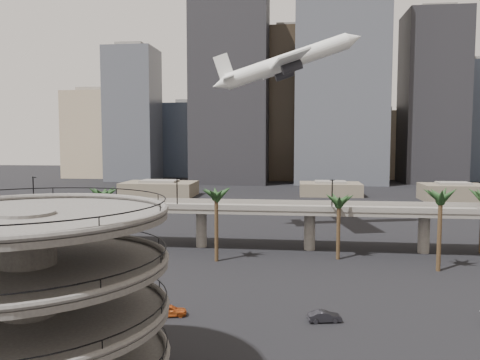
# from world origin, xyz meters

# --- Properties ---
(parking_ramp) EXTENTS (22.20, 22.20, 17.35)m
(parking_ramp) POSITION_xyz_m (-13.00, -4.00, 9.84)
(parking_ramp) COLOR #4C4947
(parking_ramp) RESTS_ON ground
(overpass) EXTENTS (130.00, 9.30, 14.70)m
(overpass) POSITION_xyz_m (0.00, 55.00, 7.34)
(overpass) COLOR #68625C
(overpass) RESTS_ON ground
(palm_trees) EXTENTS (76.40, 18.40, 14.00)m
(palm_trees) POSITION_xyz_m (11.58, 47.18, 11.30)
(palm_trees) COLOR #47341E
(palm_trees) RESTS_ON ground
(low_buildings) EXTENTS (135.00, 27.50, 6.80)m
(low_buildings) POSITION_xyz_m (6.89, 142.30, 2.86)
(low_buildings) COLOR #625A48
(low_buildings) RESTS_ON ground
(skyline) EXTENTS (269.00, 86.00, 112.04)m
(skyline) POSITION_xyz_m (15.11, 217.09, 40.93)
(skyline) COLOR gray
(skyline) RESTS_ON ground
(airborne_jet) EXTENTS (35.66, 32.28, 15.21)m
(airborne_jet) POSITION_xyz_m (5.79, 71.99, 39.77)
(airborne_jet) COLOR silver
(airborne_jet) RESTS_ON ground
(car_a) EXTENTS (4.55, 2.70, 1.45)m
(car_a) POSITION_xyz_m (-7.38, 16.99, 0.73)
(car_a) COLOR #AF4B19
(car_a) RESTS_ON ground
(car_b) EXTENTS (4.27, 2.20, 1.34)m
(car_b) POSITION_xyz_m (11.69, 17.39, 0.67)
(car_b) COLOR black
(car_b) RESTS_ON ground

